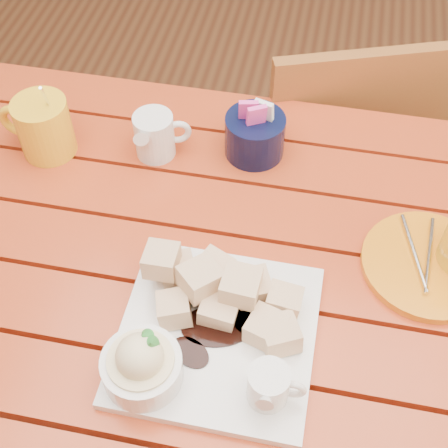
% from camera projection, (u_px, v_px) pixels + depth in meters
% --- Properties ---
extents(ground, '(5.00, 5.00, 0.00)m').
position_uv_depth(ground, '(224.00, 440.00, 1.53)').
color(ground, '#532917').
rests_on(ground, ground).
extents(table, '(1.20, 0.79, 0.75)m').
position_uv_depth(table, '(224.00, 302.00, 1.03)').
color(table, '#AA3616').
rests_on(table, ground).
extents(dessert_plate, '(0.27, 0.27, 0.11)m').
position_uv_depth(dessert_plate, '(202.00, 333.00, 0.83)').
color(dessert_plate, white).
rests_on(dessert_plate, table).
extents(coffee_mug_left, '(0.13, 0.09, 0.16)m').
position_uv_depth(coffee_mug_left, '(43.00, 126.00, 1.06)').
color(coffee_mug_left, yellow).
rests_on(coffee_mug_left, table).
extents(cream_pitcher, '(0.10, 0.09, 0.08)m').
position_uv_depth(cream_pitcher, '(155.00, 135.00, 1.06)').
color(cream_pitcher, white).
rests_on(cream_pitcher, table).
extents(sugar_caddy, '(0.10, 0.10, 0.11)m').
position_uv_depth(sugar_caddy, '(255.00, 135.00, 1.06)').
color(sugar_caddy, black).
rests_on(sugar_caddy, table).
extents(orange_saucer, '(0.20, 0.20, 0.02)m').
position_uv_depth(orange_saucer, '(429.00, 265.00, 0.93)').
color(orange_saucer, orange).
rests_on(orange_saucer, table).
extents(chair_far, '(0.50, 0.50, 0.83)m').
position_uv_depth(chair_far, '(336.00, 156.00, 1.49)').
color(chair_far, brown).
rests_on(chair_far, ground).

